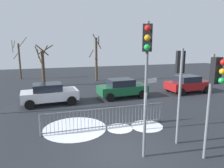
# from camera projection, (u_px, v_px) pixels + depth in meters

# --- Properties ---
(ground_plane) EXTENTS (60.00, 60.00, 0.00)m
(ground_plane) POSITION_uv_depth(u_px,v_px,m) (121.00, 151.00, 8.32)
(ground_plane) COLOR #26282D
(traffic_light_mid_left) EXTENTS (0.41, 0.53, 4.95)m
(traffic_light_mid_left) POSITION_uv_depth(u_px,v_px,m) (147.00, 61.00, 7.08)
(traffic_light_mid_left) COLOR slate
(traffic_light_mid_left) RESTS_ON ground
(traffic_light_foreground_left) EXTENTS (0.34, 0.57, 3.87)m
(traffic_light_foreground_left) POSITION_uv_depth(u_px,v_px,m) (214.00, 85.00, 7.10)
(traffic_light_foreground_left) COLOR slate
(traffic_light_foreground_left) RESTS_ON ground
(traffic_light_foreground_right) EXTENTS (0.36, 0.56, 4.02)m
(traffic_light_foreground_right) POSITION_uv_depth(u_px,v_px,m) (180.00, 75.00, 8.53)
(traffic_light_foreground_right) COLOR slate
(traffic_light_foreground_right) RESTS_ON ground
(direction_sign_post) EXTENTS (0.76, 0.30, 2.78)m
(direction_sign_post) POSITION_uv_depth(u_px,v_px,m) (146.00, 99.00, 10.08)
(direction_sign_post) COLOR slate
(direction_sign_post) RESTS_ON ground
(pedestrian_guard_railing) EXTENTS (6.33, 0.15, 1.07)m
(pedestrian_guard_railing) POSITION_uv_depth(u_px,v_px,m) (106.00, 118.00, 10.41)
(pedestrian_guard_railing) COLOR slate
(pedestrian_guard_railing) RESTS_ON ground
(car_red_far) EXTENTS (3.91, 2.14, 1.47)m
(car_red_far) POSITION_uv_depth(u_px,v_px,m) (188.00, 84.00, 18.02)
(car_red_far) COLOR maroon
(car_red_far) RESTS_ON ground
(car_white_near) EXTENTS (3.91, 2.16, 1.47)m
(car_white_near) POSITION_uv_depth(u_px,v_px,m) (49.00, 93.00, 14.57)
(car_white_near) COLOR silver
(car_white_near) RESTS_ON ground
(car_green_mid) EXTENTS (3.89, 2.11, 1.47)m
(car_green_mid) POSITION_uv_depth(u_px,v_px,m) (122.00, 88.00, 16.37)
(car_green_mid) COLOR #195933
(car_green_mid) RESTS_ON ground
(bare_tree_left) EXTENTS (1.78, 1.78, 4.93)m
(bare_tree_left) POSITION_uv_depth(u_px,v_px,m) (19.00, 59.00, 24.45)
(bare_tree_left) COLOR #473828
(bare_tree_left) RESTS_ON ground
(bare_tree_centre) EXTENTS (1.35, 1.35, 5.19)m
(bare_tree_centre) POSITION_uv_depth(u_px,v_px,m) (96.00, 58.00, 23.24)
(bare_tree_centre) COLOR #473828
(bare_tree_centre) RESTS_ON ground
(bare_tree_right) EXTENTS (1.77, 1.79, 4.12)m
(bare_tree_right) POSITION_uv_depth(u_px,v_px,m) (43.00, 65.00, 20.46)
(bare_tree_right) COLOR #473828
(bare_tree_right) RESTS_ON ground
(snow_patch_kerb) EXTENTS (1.30, 1.30, 0.01)m
(snow_patch_kerb) POSITION_uv_depth(u_px,v_px,m) (120.00, 128.00, 10.49)
(snow_patch_kerb) COLOR white
(snow_patch_kerb) RESTS_ON ground
(snow_patch_island) EXTENTS (3.16, 3.16, 0.01)m
(snow_patch_island) POSITION_uv_depth(u_px,v_px,m) (75.00, 128.00, 10.47)
(snow_patch_island) COLOR white
(snow_patch_island) RESTS_ON ground
(snow_patch_verge) EXTENTS (1.64, 1.64, 0.01)m
(snow_patch_verge) POSITION_uv_depth(u_px,v_px,m) (147.00, 126.00, 10.77)
(snow_patch_verge) COLOR white
(snow_patch_verge) RESTS_ON ground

